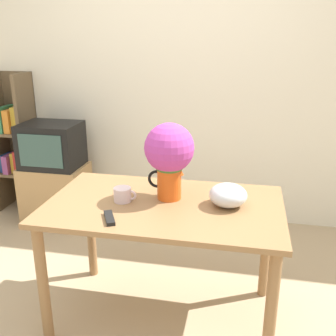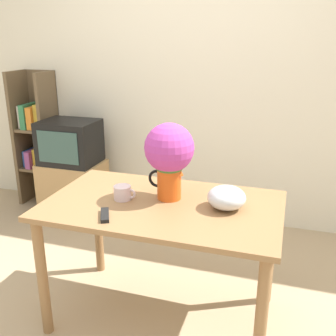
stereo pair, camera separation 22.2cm
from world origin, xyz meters
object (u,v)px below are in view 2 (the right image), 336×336
Objects in this scene: flower_vase at (169,154)px; tv_set at (70,142)px; coffee_mug at (123,193)px; white_bowl at (226,198)px.

flower_vase is 1.65m from tv_set.
white_bowl is at bearing 5.39° from coffee_mug.
coffee_mug is 1.52m from tv_set.
white_bowl is 1.93m from tv_set.
coffee_mug is at bearing -174.61° from white_bowl.
white_bowl is (0.59, 0.06, 0.02)m from coffee_mug.
white_bowl is 0.42× the size of tv_set.
flower_vase is 3.34× the size of coffee_mug.
flower_vase reaches higher than coffee_mug.
flower_vase is 2.11× the size of white_bowl.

